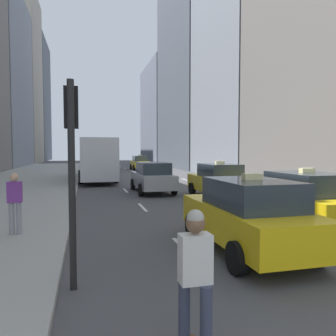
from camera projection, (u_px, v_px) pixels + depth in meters
The scene contains 12 objects.
sidewalk_left at pixel (24, 181), 24.70m from camera, with size 8.00×66.00×0.15m, color #9E9E99.
lane_markings at pixel (160, 184), 23.19m from camera, with size 5.72×56.00×0.01m.
building_row_right at pixel (224, 40), 34.77m from camera, with size 6.00×70.76×34.63m.
taxi_lead at pixel (218, 180), 16.59m from camera, with size 2.02×4.40×1.87m.
taxi_second at pixel (302, 200), 10.16m from camera, with size 2.02×4.40×1.87m.
taxi_third at pixel (248, 215), 7.77m from camera, with size 2.02×4.40×1.87m.
taxi_fourth at pixel (140, 163), 40.25m from camera, with size 2.02×4.40×1.87m.
sedan_black_near at pixel (152, 177), 18.72m from camera, with size 2.02×4.81×1.73m.
city_bus at pixel (97, 158), 26.69m from camera, with size 2.80×11.61×3.25m.
skateboarder at pixel (195, 278), 3.71m from camera, with size 0.36×0.80×1.75m.
pedestrian_mid_block at pixel (15, 200), 8.77m from camera, with size 0.36×0.22×1.65m.
traffic_light_pole at pixel (72, 150), 5.63m from camera, with size 0.24×0.42×3.60m.
Camera 1 is at (-2.53, 0.47, 2.41)m, focal length 35.00 mm.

